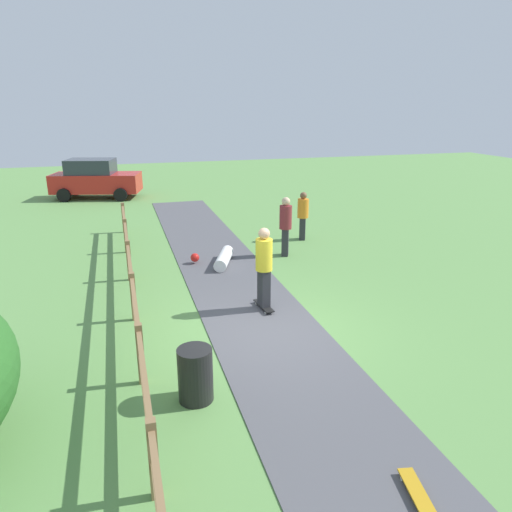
{
  "coord_description": "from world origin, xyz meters",
  "views": [
    {
      "loc": [
        -2.73,
        -8.6,
        4.56
      ],
      "look_at": [
        0.37,
        1.94,
        1.0
      ],
      "focal_mm": 33.33,
      "sensor_mm": 36.0,
      "label": 1
    }
  ],
  "objects_px": {
    "parked_car_red": "(95,179)",
    "trash_bin": "(195,375)",
    "skater_riding": "(264,264)",
    "skateboard_loose": "(418,493)",
    "skater_fallen": "(221,258)",
    "bystander_orange": "(303,214)",
    "bystander_maroon": "(286,224)"
  },
  "relations": [
    {
      "from": "parked_car_red",
      "to": "skater_fallen",
      "type": "bearing_deg",
      "value": -72.32
    },
    {
      "from": "bystander_maroon",
      "to": "parked_car_red",
      "type": "relative_size",
      "value": 0.41
    },
    {
      "from": "bystander_orange",
      "to": "trash_bin",
      "type": "bearing_deg",
      "value": -121.74
    },
    {
      "from": "skateboard_loose",
      "to": "bystander_orange",
      "type": "bearing_deg",
      "value": 75.26
    },
    {
      "from": "skateboard_loose",
      "to": "skater_riding",
      "type": "bearing_deg",
      "value": 91.33
    },
    {
      "from": "skater_riding",
      "to": "parked_car_red",
      "type": "bearing_deg",
      "value": 104.84
    },
    {
      "from": "skater_fallen",
      "to": "bystander_orange",
      "type": "relative_size",
      "value": 0.91
    },
    {
      "from": "trash_bin",
      "to": "bystander_maroon",
      "type": "distance_m",
      "value": 7.82
    },
    {
      "from": "trash_bin",
      "to": "skater_fallen",
      "type": "relative_size",
      "value": 0.59
    },
    {
      "from": "trash_bin",
      "to": "skater_fallen",
      "type": "distance_m",
      "value": 6.66
    },
    {
      "from": "skater_fallen",
      "to": "parked_car_red",
      "type": "distance_m",
      "value": 12.43
    },
    {
      "from": "trash_bin",
      "to": "bystander_orange",
      "type": "relative_size",
      "value": 0.54
    },
    {
      "from": "trash_bin",
      "to": "skateboard_loose",
      "type": "bearing_deg",
      "value": -51.32
    },
    {
      "from": "skater_fallen",
      "to": "bystander_orange",
      "type": "distance_m",
      "value": 3.87
    },
    {
      "from": "skater_riding",
      "to": "skateboard_loose",
      "type": "relative_size",
      "value": 2.34
    },
    {
      "from": "skater_fallen",
      "to": "parked_car_red",
      "type": "relative_size",
      "value": 0.34
    },
    {
      "from": "bystander_orange",
      "to": "parked_car_red",
      "type": "height_order",
      "value": "parked_car_red"
    },
    {
      "from": "parked_car_red",
      "to": "trash_bin",
      "type": "bearing_deg",
      "value": -83.92
    },
    {
      "from": "trash_bin",
      "to": "skater_riding",
      "type": "xyz_separation_m",
      "value": [
        2.08,
        3.03,
        0.65
      ]
    },
    {
      "from": "skater_riding",
      "to": "bystander_maroon",
      "type": "xyz_separation_m",
      "value": [
        1.85,
        3.71,
        -0.08
      ]
    },
    {
      "from": "skateboard_loose",
      "to": "parked_car_red",
      "type": "height_order",
      "value": "parked_car_red"
    },
    {
      "from": "skateboard_loose",
      "to": "skater_fallen",
      "type": "bearing_deg",
      "value": 92.43
    },
    {
      "from": "trash_bin",
      "to": "bystander_maroon",
      "type": "relative_size",
      "value": 0.49
    },
    {
      "from": "skateboard_loose",
      "to": "bystander_orange",
      "type": "xyz_separation_m",
      "value": [
        2.91,
        11.06,
        0.82
      ]
    },
    {
      "from": "skater_riding",
      "to": "skater_fallen",
      "type": "bearing_deg",
      "value": 94.32
    },
    {
      "from": "skater_fallen",
      "to": "skateboard_loose",
      "type": "bearing_deg",
      "value": -87.57
    },
    {
      "from": "bystander_maroon",
      "to": "parked_car_red",
      "type": "xyz_separation_m",
      "value": [
        -5.87,
        11.48,
        -0.06
      ]
    },
    {
      "from": "trash_bin",
      "to": "bystander_maroon",
      "type": "bearing_deg",
      "value": 59.74
    },
    {
      "from": "bystander_orange",
      "to": "skater_fallen",
      "type": "bearing_deg",
      "value": -150.2
    },
    {
      "from": "trash_bin",
      "to": "skateboard_loose",
      "type": "xyz_separation_m",
      "value": [
        2.22,
        -2.77,
        -0.36
      ]
    },
    {
      "from": "trash_bin",
      "to": "skater_riding",
      "type": "relative_size",
      "value": 0.47
    },
    {
      "from": "skater_riding",
      "to": "parked_car_red",
      "type": "height_order",
      "value": "skater_riding"
    }
  ]
}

